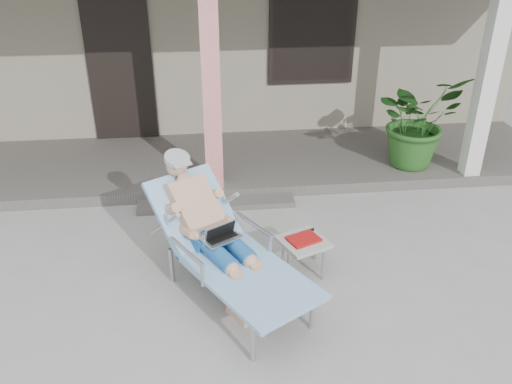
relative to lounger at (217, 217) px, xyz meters
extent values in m
plane|color=#9E9E99|center=(0.04, -0.19, -0.82)|extent=(60.00, 60.00, 0.00)
cube|color=gray|center=(0.04, 6.31, 0.68)|extent=(10.00, 5.00, 3.00)
cube|color=black|center=(-1.26, 3.78, 0.38)|extent=(0.95, 0.06, 2.10)
cube|color=black|center=(1.64, 3.78, 0.83)|extent=(1.20, 0.06, 1.30)
cube|color=black|center=(1.64, 3.77, 0.83)|extent=(1.32, 0.05, 1.42)
cube|color=#605B56|center=(0.04, 2.81, -0.74)|extent=(10.00, 2.00, 0.15)
cube|color=red|center=(0.04, 1.96, 0.64)|extent=(0.22, 0.22, 2.61)
cube|color=silver|center=(3.54, 1.96, 0.64)|extent=(0.22, 0.22, 2.61)
cube|color=#605B56|center=(0.04, 1.66, -0.78)|extent=(2.00, 0.30, 0.07)
cylinder|color=#B7B7BC|center=(0.23, -1.04, -0.62)|extent=(0.05, 0.05, 0.40)
cylinder|color=#B7B7BC|center=(0.80, -0.69, -0.62)|extent=(0.05, 0.05, 0.40)
cylinder|color=#B7B7BC|center=(-0.48, 0.15, -0.62)|extent=(0.05, 0.05, 0.40)
cylinder|color=#B7B7BC|center=(0.10, 0.49, -0.62)|extent=(0.05, 0.05, 0.40)
cube|color=#B7B7BC|center=(0.26, -0.43, -0.41)|extent=(1.24, 1.46, 0.03)
cube|color=#9ACCEF|center=(0.26, -0.43, -0.38)|extent=(1.35, 1.55, 0.04)
cube|color=#B7B7BC|center=(-0.23, 0.38, -0.16)|extent=(0.89, 0.87, 0.53)
cube|color=#9ACCEF|center=(-0.23, 0.38, -0.12)|extent=(1.02, 0.99, 0.59)
cylinder|color=#A5A5A8|center=(-0.38, 0.64, 0.35)|extent=(0.36, 0.36, 0.14)
cube|color=silver|center=(0.02, -0.04, -0.20)|extent=(0.43, 0.40, 0.25)
cube|color=#A9A9A4|center=(0.88, 0.19, -0.46)|extent=(0.59, 0.59, 0.04)
cylinder|color=#B7B7BC|center=(0.70, 0.01, -0.65)|extent=(0.03, 0.03, 0.34)
cylinder|color=#B7B7BC|center=(1.06, 0.01, -0.65)|extent=(0.03, 0.03, 0.34)
cylinder|color=#B7B7BC|center=(0.70, 0.37, -0.65)|extent=(0.03, 0.03, 0.34)
cylinder|color=#B7B7BC|center=(1.06, 0.37, -0.65)|extent=(0.03, 0.03, 0.34)
cube|color=#AF1312|center=(0.88, 0.19, -0.43)|extent=(0.38, 0.34, 0.03)
cube|color=black|center=(0.88, 0.31, -0.43)|extent=(0.30, 0.14, 0.03)
imported|color=#26591E|center=(2.86, 2.35, -0.02)|extent=(1.44, 1.35, 1.30)
camera|label=1|loc=(-0.12, -4.41, 2.62)|focal=38.00mm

